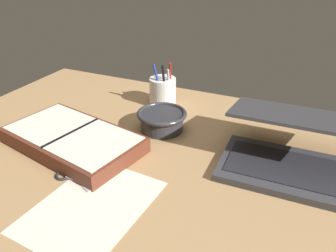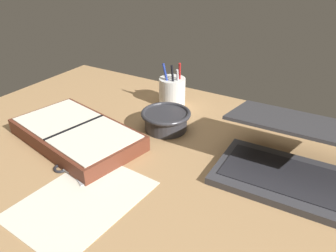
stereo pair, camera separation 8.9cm
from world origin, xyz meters
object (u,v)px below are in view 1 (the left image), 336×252
Objects in this scene: laptop at (286,150)px; planner at (73,139)px; bowl at (162,120)px; scissors at (70,175)px; pen_cup at (163,91)px.

laptop is 57.39cm from planner.
bowl is at bearing 57.74° from planner.
scissors is at bearing -43.54° from planner.
laptop is 54.34cm from scissors.
pen_cup is 38.11cm from planner.
planner reaches higher than scissors.
bowl is 1.27× the size of scissors.
bowl is 0.36× the size of planner.
bowl is 0.97× the size of pen_cup.
scissors is at bearing -108.79° from bowl.
planner is at bearing -106.62° from pen_cup.
scissors is (-47.37, -26.23, -4.55)cm from laptop.
bowl is at bearing 171.59° from laptop.
pen_cup is (-44.51, 21.59, 0.11)cm from laptop.
pen_cup is 48.14cm from scissors.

